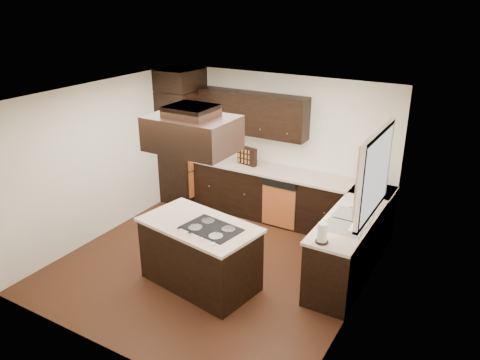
# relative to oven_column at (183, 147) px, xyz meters

# --- Properties ---
(floor) EXTENTS (4.20, 4.20, 0.02)m
(floor) POSITION_rel_oven_column_xyz_m (1.78, -1.71, -1.07)
(floor) COLOR #572E19
(floor) RESTS_ON ground
(ceiling) EXTENTS (4.20, 4.20, 0.02)m
(ceiling) POSITION_rel_oven_column_xyz_m (1.78, -1.71, 1.45)
(ceiling) COLOR silver
(ceiling) RESTS_ON ground
(wall_back) EXTENTS (4.20, 0.02, 2.50)m
(wall_back) POSITION_rel_oven_column_xyz_m (1.78, 0.40, 0.19)
(wall_back) COLOR white
(wall_back) RESTS_ON ground
(wall_front) EXTENTS (4.20, 0.02, 2.50)m
(wall_front) POSITION_rel_oven_column_xyz_m (1.78, -3.81, 0.19)
(wall_front) COLOR white
(wall_front) RESTS_ON ground
(wall_left) EXTENTS (0.02, 4.20, 2.50)m
(wall_left) POSITION_rel_oven_column_xyz_m (-0.33, -1.71, 0.19)
(wall_left) COLOR white
(wall_left) RESTS_ON ground
(wall_right) EXTENTS (0.02, 4.20, 2.50)m
(wall_right) POSITION_rel_oven_column_xyz_m (3.88, -1.71, 0.19)
(wall_right) COLOR white
(wall_right) RESTS_ON ground
(oven_column) EXTENTS (0.65, 0.75, 2.12)m
(oven_column) POSITION_rel_oven_column_xyz_m (0.00, 0.00, 0.00)
(oven_column) COLOR black
(oven_column) RESTS_ON floor
(wall_oven_face) EXTENTS (0.05, 0.62, 0.78)m
(wall_oven_face) POSITION_rel_oven_column_xyz_m (0.35, 0.00, 0.06)
(wall_oven_face) COLOR #CD6933
(wall_oven_face) RESTS_ON oven_column
(base_cabinets_back) EXTENTS (2.93, 0.60, 0.88)m
(base_cabinets_back) POSITION_rel_oven_column_xyz_m (1.81, 0.09, -0.62)
(base_cabinets_back) COLOR black
(base_cabinets_back) RESTS_ON floor
(base_cabinets_right) EXTENTS (0.60, 2.40, 0.88)m
(base_cabinets_right) POSITION_rel_oven_column_xyz_m (3.58, -0.80, -0.62)
(base_cabinets_right) COLOR black
(base_cabinets_right) RESTS_ON floor
(countertop_back) EXTENTS (2.93, 0.63, 0.04)m
(countertop_back) POSITION_rel_oven_column_xyz_m (1.81, 0.08, -0.16)
(countertop_back) COLOR beige
(countertop_back) RESTS_ON base_cabinets_back
(countertop_right) EXTENTS (0.63, 2.40, 0.04)m
(countertop_right) POSITION_rel_oven_column_xyz_m (3.56, -0.80, -0.16)
(countertop_right) COLOR beige
(countertop_right) RESTS_ON base_cabinets_right
(upper_cabinets) EXTENTS (2.00, 0.34, 0.72)m
(upper_cabinets) POSITION_rel_oven_column_xyz_m (1.34, 0.23, 0.75)
(upper_cabinets) COLOR black
(upper_cabinets) RESTS_ON wall_back
(dishwasher_front) EXTENTS (0.60, 0.05, 0.72)m
(dishwasher_front) POSITION_rel_oven_column_xyz_m (2.10, -0.20, -0.66)
(dishwasher_front) COLOR #CD6933
(dishwasher_front) RESTS_ON floor
(window_frame) EXTENTS (0.06, 1.32, 1.12)m
(window_frame) POSITION_rel_oven_column_xyz_m (3.85, -1.16, 0.59)
(window_frame) COLOR white
(window_frame) RESTS_ON wall_right
(window_pane) EXTENTS (0.00, 1.20, 1.00)m
(window_pane) POSITION_rel_oven_column_xyz_m (3.87, -1.16, 0.59)
(window_pane) COLOR white
(window_pane) RESTS_ON wall_right
(curtain_left) EXTENTS (0.02, 0.34, 0.90)m
(curtain_left) POSITION_rel_oven_column_xyz_m (3.79, -1.57, 0.64)
(curtain_left) COLOR beige
(curtain_left) RESTS_ON wall_right
(curtain_right) EXTENTS (0.02, 0.34, 0.90)m
(curtain_right) POSITION_rel_oven_column_xyz_m (3.79, -0.74, 0.64)
(curtain_right) COLOR beige
(curtain_right) RESTS_ON wall_right
(sink_rim) EXTENTS (0.52, 0.84, 0.01)m
(sink_rim) POSITION_rel_oven_column_xyz_m (3.58, -1.16, -0.14)
(sink_rim) COLOR silver
(sink_rim) RESTS_ON countertop_right
(island) EXTENTS (1.64, 1.07, 0.88)m
(island) POSITION_rel_oven_column_xyz_m (1.89, -2.21, -0.62)
(island) COLOR black
(island) RESTS_ON floor
(island_top) EXTENTS (1.70, 1.13, 0.04)m
(island_top) POSITION_rel_oven_column_xyz_m (1.89, -2.21, -0.16)
(island_top) COLOR beige
(island_top) RESTS_ON island
(cooktop) EXTENTS (0.79, 0.59, 0.01)m
(cooktop) POSITION_rel_oven_column_xyz_m (2.12, -2.25, -0.13)
(cooktop) COLOR black
(cooktop) RESTS_ON island_top
(range_hood) EXTENTS (1.05, 0.72, 0.42)m
(range_hood) POSITION_rel_oven_column_xyz_m (1.88, -2.25, 1.10)
(range_hood) COLOR black
(range_hood) RESTS_ON ceiling
(hood_duct) EXTENTS (0.55, 0.50, 0.13)m
(hood_duct) POSITION_rel_oven_column_xyz_m (1.88, -2.25, 1.38)
(hood_duct) COLOR black
(hood_duct) RESTS_ON ceiling
(blender_base) EXTENTS (0.15, 0.15, 0.10)m
(blender_base) POSITION_rel_oven_column_xyz_m (0.57, 0.10, -0.09)
(blender_base) COLOR silver
(blender_base) RESTS_ON countertop_back
(blender_pitcher) EXTENTS (0.13, 0.13, 0.26)m
(blender_pitcher) POSITION_rel_oven_column_xyz_m (0.57, 0.10, 0.09)
(blender_pitcher) COLOR silver
(blender_pitcher) RESTS_ON blender_base
(spice_rack) EXTENTS (0.39, 0.17, 0.32)m
(spice_rack) POSITION_rel_oven_column_xyz_m (1.33, 0.09, 0.02)
(spice_rack) COLOR black
(spice_rack) RESTS_ON countertop_back
(mixing_bowl) EXTENTS (0.26, 0.26, 0.06)m
(mixing_bowl) POSITION_rel_oven_column_xyz_m (0.40, 0.09, -0.11)
(mixing_bowl) COLOR white
(mixing_bowl) RESTS_ON countertop_back
(soap_bottle) EXTENTS (0.09, 0.10, 0.20)m
(soap_bottle) POSITION_rel_oven_column_xyz_m (3.58, -0.48, -0.04)
(soap_bottle) COLOR white
(soap_bottle) RESTS_ON countertop_right
(paper_towel) EXTENTS (0.15, 0.15, 0.26)m
(paper_towel) POSITION_rel_oven_column_xyz_m (3.47, -1.87, -0.01)
(paper_towel) COLOR white
(paper_towel) RESTS_ON countertop_right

